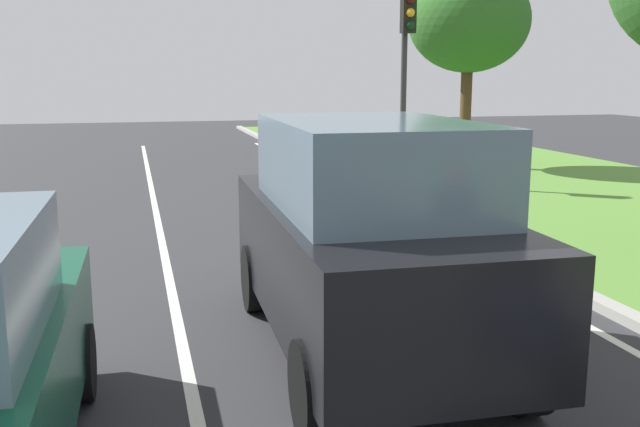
% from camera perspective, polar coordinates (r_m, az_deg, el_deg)
% --- Properties ---
extents(ground_plane, '(60.00, 60.00, 0.00)m').
position_cam_1_polar(ground_plane, '(12.37, -9.19, -1.72)').
color(ground_plane, '#2D2D30').
extents(lane_line_center, '(0.12, 32.00, 0.01)m').
position_cam_1_polar(lane_line_center, '(12.33, -12.43, -1.87)').
color(lane_line_center, silver).
rests_on(lane_line_center, ground).
extents(lane_line_right_edge, '(0.12, 32.00, 0.01)m').
position_cam_1_polar(lane_line_right_edge, '(13.19, 6.57, -0.85)').
color(lane_line_right_edge, silver).
rests_on(lane_line_right_edge, ground).
extents(grass_verge_right, '(9.00, 48.00, 0.06)m').
position_cam_1_polar(grass_verge_right, '(15.61, 23.60, 0.24)').
color(grass_verge_right, '#548433').
rests_on(grass_verge_right, ground).
extents(curb_right, '(0.24, 48.00, 0.12)m').
position_cam_1_polar(curb_right, '(13.36, 8.58, -0.50)').
color(curb_right, '#9E9B93').
rests_on(curb_right, ground).
extents(car_suv_ahead, '(2.07, 4.55, 2.28)m').
position_cam_1_polar(car_suv_ahead, '(6.87, 3.74, -1.88)').
color(car_suv_ahead, black).
rests_on(car_suv_ahead, ground).
extents(traffic_light_near_right, '(0.32, 0.50, 4.70)m').
position_cam_1_polar(traffic_light_near_right, '(17.34, 6.81, 12.62)').
color(traffic_light_near_right, '#2D2D2D').
rests_on(traffic_light_near_right, ground).
extents(tree_roadside_far, '(3.38, 3.38, 5.58)m').
position_cam_1_polar(tree_roadside_far, '(21.16, 11.67, 14.64)').
color(tree_roadside_far, '#4C331E').
rests_on(tree_roadside_far, ground).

